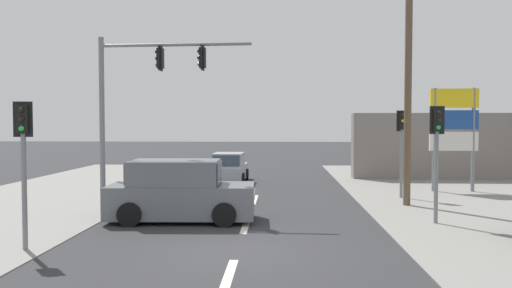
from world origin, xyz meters
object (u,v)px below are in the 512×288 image
traffic_signal_mast (138,91)px  pedestal_signal_right_kerb (437,144)px  shopping_plaza_sign (454,125)px  suv_oncoming_mid (180,193)px  pedestal_signal_far_median (402,139)px  pedestal_signal_left_kerb (23,150)px  hatchback_receding_far (229,169)px  utility_pole_midground_right (408,76)px

traffic_signal_mast → pedestal_signal_right_kerb: size_ratio=1.69×
shopping_plaza_sign → suv_oncoming_mid: (-10.79, -7.10, -2.10)m
pedestal_signal_far_median → traffic_signal_mast: bearing=-160.3°
traffic_signal_mast → shopping_plaza_sign: (12.53, 5.53, -1.16)m
pedestal_signal_right_kerb → suv_oncoming_mid: 7.98m
suv_oncoming_mid → pedestal_signal_far_median: bearing=32.3°
pedestal_signal_far_median → pedestal_signal_left_kerb: bearing=-141.2°
traffic_signal_mast → suv_oncoming_mid: 4.02m
pedestal_signal_right_kerb → hatchback_receding_far: bearing=125.5°
traffic_signal_mast → shopping_plaza_sign: bearing=23.8°
suv_oncoming_mid → shopping_plaza_sign: bearing=33.4°
pedestal_signal_far_median → hatchback_receding_far: bearing=146.0°
hatchback_receding_far → suv_oncoming_mid: suv_oncoming_mid is taller
traffic_signal_mast → pedestal_signal_left_kerb: traffic_signal_mast is taller
suv_oncoming_mid → pedestal_signal_left_kerb: bearing=-128.1°
suv_oncoming_mid → pedestal_signal_right_kerb: bearing=-0.8°
pedestal_signal_far_median → hatchback_receding_far: size_ratio=0.97×
traffic_signal_mast → shopping_plaza_sign: 13.74m
pedestal_signal_right_kerb → shopping_plaza_sign: size_ratio=0.77×
utility_pole_midground_right → traffic_signal_mast: 9.70m
pedestal_signal_right_kerb → shopping_plaza_sign: 7.82m
pedestal_signal_right_kerb → suv_oncoming_mid: bearing=179.2°
pedestal_signal_far_median → suv_oncoming_mid: (-8.04, -5.08, -1.53)m
hatchback_receding_far → traffic_signal_mast: bearing=-104.5°
utility_pole_midground_right → suv_oncoming_mid: (-7.80, -3.23, -3.89)m
traffic_signal_mast → hatchback_receding_far: traffic_signal_mast is taller
shopping_plaza_sign → pedestal_signal_left_kerb: bearing=-141.6°
pedestal_signal_right_kerb → hatchback_receding_far: pedestal_signal_right_kerb is taller
traffic_signal_mast → utility_pole_midground_right: bearing=9.9°
shopping_plaza_sign → utility_pole_midground_right: bearing=-127.7°
pedestal_signal_left_kerb → hatchback_receding_far: pedestal_signal_left_kerb is taller
pedestal_signal_left_kerb → pedestal_signal_right_kerb: bearing=18.8°
pedestal_signal_right_kerb → hatchback_receding_far: size_ratio=0.97×
shopping_plaza_sign → pedestal_signal_far_median: bearing=-143.7°
traffic_signal_mast → pedestal_signal_left_kerb: bearing=-103.0°
hatchback_receding_far → suv_oncoming_mid: bearing=-92.7°
pedestal_signal_far_median → utility_pole_midground_right: bearing=-97.5°
suv_oncoming_mid → hatchback_receding_far: bearing=87.3°
pedestal_signal_left_kerb → pedestal_signal_far_median: same height
shopping_plaza_sign → suv_oncoming_mid: shopping_plaza_sign is taller
hatchback_receding_far → pedestal_signal_left_kerb: bearing=-103.9°
traffic_signal_mast → pedestal_signal_right_kerb: traffic_signal_mast is taller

